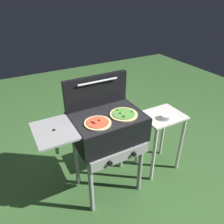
{
  "coord_description": "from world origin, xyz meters",
  "views": [
    {
      "loc": [
        -0.75,
        -1.46,
        1.88
      ],
      "look_at": [
        0.05,
        0.0,
        0.92
      ],
      "focal_mm": 34.5,
      "sensor_mm": 36.0,
      "label": 1
    }
  ],
  "objects_px": {
    "grill": "(106,129)",
    "topping_bowl_near": "(166,117)",
    "pizza_pepperoni": "(98,123)",
    "pizza_veggie": "(124,114)",
    "prep_table": "(160,130)"
  },
  "relations": [
    {
      "from": "pizza_pepperoni",
      "to": "topping_bowl_near",
      "type": "xyz_separation_m",
      "value": [
        0.77,
        0.01,
        -0.17
      ]
    },
    {
      "from": "prep_table",
      "to": "pizza_veggie",
      "type": "bearing_deg",
      "value": -172.84
    },
    {
      "from": "pizza_veggie",
      "to": "pizza_pepperoni",
      "type": "xyz_separation_m",
      "value": [
        -0.26,
        -0.02,
        0.0
      ]
    },
    {
      "from": "pizza_pepperoni",
      "to": "prep_table",
      "type": "height_order",
      "value": "pizza_pepperoni"
    },
    {
      "from": "pizza_veggie",
      "to": "prep_table",
      "type": "relative_size",
      "value": 0.35
    },
    {
      "from": "prep_table",
      "to": "topping_bowl_near",
      "type": "relative_size",
      "value": 6.72
    },
    {
      "from": "pizza_pepperoni",
      "to": "topping_bowl_near",
      "type": "relative_size",
      "value": 2.14
    },
    {
      "from": "pizza_pepperoni",
      "to": "topping_bowl_near",
      "type": "bearing_deg",
      "value": 0.44
    },
    {
      "from": "grill",
      "to": "pizza_veggie",
      "type": "bearing_deg",
      "value": -22.93
    },
    {
      "from": "grill",
      "to": "pizza_veggie",
      "type": "height_order",
      "value": "pizza_veggie"
    },
    {
      "from": "grill",
      "to": "pizza_pepperoni",
      "type": "distance_m",
      "value": 0.21
    },
    {
      "from": "pizza_veggie",
      "to": "topping_bowl_near",
      "type": "bearing_deg",
      "value": -1.27
    },
    {
      "from": "pizza_veggie",
      "to": "grill",
      "type": "bearing_deg",
      "value": 157.07
    },
    {
      "from": "prep_table",
      "to": "topping_bowl_near",
      "type": "height_order",
      "value": "topping_bowl_near"
    },
    {
      "from": "grill",
      "to": "topping_bowl_near",
      "type": "relative_size",
      "value": 9.01
    }
  ]
}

